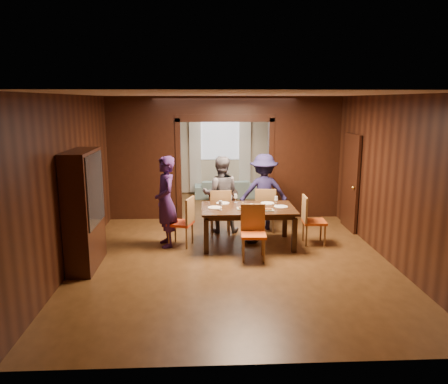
{
  "coord_description": "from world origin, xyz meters",
  "views": [
    {
      "loc": [
        -0.53,
        -8.71,
        2.8
      ],
      "look_at": [
        -0.12,
        -0.4,
        1.05
      ],
      "focal_mm": 35.0,
      "sensor_mm": 36.0,
      "label": 1
    }
  ],
  "objects": [
    {
      "name": "wineglass_far",
      "position": [
        0.13,
        -0.09,
        0.85
      ],
      "size": [
        0.08,
        0.08,
        0.18
      ],
      "primitive_type": null,
      "color": "silver",
      "rests_on": "dining_table"
    },
    {
      "name": "floor",
      "position": [
        0.0,
        0.0,
        0.0
      ],
      "size": [
        9.0,
        9.0,
        0.0
      ],
      "primitive_type": "plane",
      "color": "#492E14",
      "rests_on": "ground"
    },
    {
      "name": "wineglass_right",
      "position": [
        0.92,
        -0.34,
        0.85
      ],
      "size": [
        0.08,
        0.08,
        0.18
      ],
      "primitive_type": null,
      "color": "silver",
      "rests_on": "dining_table"
    },
    {
      "name": "chair_far_r",
      "position": [
        0.82,
        0.42,
        0.48
      ],
      "size": [
        0.49,
        0.49,
        0.97
      ],
      "primitive_type": null,
      "rotation": [
        0.0,
        0.0,
        3.03
      ],
      "color": "#C04A12",
      "rests_on": "floor"
    },
    {
      "name": "curtain_left",
      "position": [
        -0.75,
        4.4,
        1.25
      ],
      "size": [
        0.35,
        0.06,
        2.4
      ],
      "primitive_type": "cube",
      "color": "white",
      "rests_on": "back_wall"
    },
    {
      "name": "chair_near",
      "position": [
        0.36,
        -1.3,
        0.48
      ],
      "size": [
        0.46,
        0.46,
        0.97
      ],
      "primitive_type": null,
      "rotation": [
        0.0,
        0.0,
        -0.05
      ],
      "color": "#EC5816",
      "rests_on": "floor"
    },
    {
      "name": "serving_bowl",
      "position": [
        0.43,
        -0.36,
        0.8
      ],
      "size": [
        0.35,
        0.35,
        0.09
      ],
      "primitive_type": "imported",
      "color": "black",
      "rests_on": "dining_table"
    },
    {
      "name": "room_walls",
      "position": [
        0.0,
        1.89,
        1.51
      ],
      "size": [
        5.52,
        9.01,
        2.9
      ],
      "color": "black",
      "rests_on": "floor"
    },
    {
      "name": "plate_far_l",
      "position": [
        -0.13,
        -0.14,
        0.77
      ],
      "size": [
        0.27,
        0.27,
        0.01
      ],
      "primitive_type": "cylinder",
      "color": "silver",
      "rests_on": "dining_table"
    },
    {
      "name": "chair_far_l",
      "position": [
        -0.16,
        0.32,
        0.48
      ],
      "size": [
        0.45,
        0.45,
        0.97
      ],
      "primitive_type": null,
      "rotation": [
        0.0,
        0.0,
        3.17
      ],
      "color": "#E83E15",
      "rests_on": "floor"
    },
    {
      "name": "coffee_table",
      "position": [
        -0.01,
        2.77,
        0.2
      ],
      "size": [
        0.8,
        0.5,
        0.4
      ],
      "primitive_type": "cube",
      "color": "black",
      "rests_on": "floor"
    },
    {
      "name": "ceiling",
      "position": [
        0.0,
        0.0,
        2.9
      ],
      "size": [
        5.5,
        9.0,
        0.02
      ],
      "primitive_type": "cube",
      "color": "silver",
      "rests_on": "room_walls"
    },
    {
      "name": "chair_right",
      "position": [
        1.67,
        -0.5,
        0.48
      ],
      "size": [
        0.46,
        0.46,
        0.97
      ],
      "primitive_type": null,
      "rotation": [
        0.0,
        0.0,
        1.52
      ],
      "color": "#C94912",
      "rests_on": "floor"
    },
    {
      "name": "curtain_right",
      "position": [
        0.75,
        4.4,
        1.25
      ],
      "size": [
        0.35,
        0.06,
        2.4
      ],
      "primitive_type": "cube",
      "color": "white",
      "rests_on": "back_wall"
    },
    {
      "name": "condiment_jar",
      "position": [
        0.23,
        -0.57,
        0.82
      ],
      "size": [
        0.08,
        0.08,
        0.11
      ],
      "primitive_type": null,
      "color": "#4D2B12",
      "rests_on": "dining_table"
    },
    {
      "name": "platter_a",
      "position": [
        0.27,
        -0.61,
        0.78
      ],
      "size": [
        0.3,
        0.2,
        0.04
      ],
      "primitive_type": "cube",
      "color": "gray",
      "rests_on": "dining_table"
    },
    {
      "name": "hutch",
      "position": [
        -2.53,
        -1.5,
        1.0
      ],
      "size": [
        0.4,
        1.2,
        2.0
      ],
      "primitive_type": "cube",
      "color": "black",
      "rests_on": "floor"
    },
    {
      "name": "sofa",
      "position": [
        0.12,
        3.85,
        0.26
      ],
      "size": [
        1.8,
        0.72,
        0.52
      ],
      "primitive_type": "imported",
      "rotation": [
        0.0,
        0.0,
        3.15
      ],
      "color": "#82A9AA",
      "rests_on": "floor"
    },
    {
      "name": "chair_left",
      "position": [
        -0.97,
        -0.48,
        0.48
      ],
      "size": [
        0.55,
        0.55,
        0.97
      ],
      "primitive_type": null,
      "rotation": [
        0.0,
        0.0,
        -1.87
      ],
      "color": "red",
      "rests_on": "floor"
    },
    {
      "name": "door_right",
      "position": [
        2.7,
        0.5,
        1.05
      ],
      "size": [
        0.06,
        0.9,
        2.1
      ],
      "primitive_type": "cube",
      "color": "black",
      "rests_on": "floor"
    },
    {
      "name": "platter_b",
      "position": [
        0.65,
        -0.76,
        0.78
      ],
      "size": [
        0.3,
        0.2,
        0.04
      ],
      "primitive_type": "cube",
      "color": "slate",
      "rests_on": "dining_table"
    },
    {
      "name": "person_purple",
      "position": [
        -1.25,
        -0.46,
        0.88
      ],
      "size": [
        0.59,
        0.74,
        1.77
      ],
      "primitive_type": "imported",
      "rotation": [
        0.0,
        0.0,
        -1.28
      ],
      "color": "#371A4E",
      "rests_on": "floor"
    },
    {
      "name": "person_grey",
      "position": [
        -0.15,
        0.44,
        0.82
      ],
      "size": [
        0.83,
        0.66,
        1.65
      ],
      "primitive_type": "imported",
      "rotation": [
        0.0,
        0.0,
        3.1
      ],
      "color": "#59575F",
      "rests_on": "floor"
    },
    {
      "name": "plate_far_r",
      "position": [
        0.78,
        -0.19,
        0.77
      ],
      "size": [
        0.27,
        0.27,
        0.01
      ],
      "primitive_type": "cylinder",
      "color": "white",
      "rests_on": "dining_table"
    },
    {
      "name": "plate_right",
      "position": [
        0.99,
        -0.49,
        0.77
      ],
      "size": [
        0.27,
        0.27,
        0.01
      ],
      "primitive_type": "cylinder",
      "color": "silver",
      "rests_on": "dining_table"
    },
    {
      "name": "window_far",
      "position": [
        0.0,
        4.44,
        1.7
      ],
      "size": [
        1.2,
        0.03,
        1.3
      ],
      "primitive_type": "cube",
      "color": "silver",
      "rests_on": "back_wall"
    },
    {
      "name": "wineglass_left",
      "position": [
        -0.2,
        -0.69,
        0.85
      ],
      "size": [
        0.08,
        0.08,
        0.18
      ],
      "primitive_type": null,
      "color": "white",
      "rests_on": "dining_table"
    },
    {
      "name": "dining_table",
      "position": [
        0.35,
        -0.5,
        0.38
      ],
      "size": [
        1.81,
        1.12,
        0.76
      ],
      "primitive_type": "cube",
      "color": "black",
      "rests_on": "floor"
    },
    {
      "name": "tumbler",
      "position": [
        0.38,
        -0.79,
        0.83
      ],
      "size": [
        0.07,
        0.07,
        0.14
      ],
      "primitive_type": "cylinder",
      "color": "silver",
      "rests_on": "dining_table"
    },
    {
      "name": "plate_near",
      "position": [
        0.37,
        -0.83,
        0.77
      ],
      "size": [
        0.27,
        0.27,
        0.01
      ],
      "primitive_type": "cylinder",
      "color": "white",
      "rests_on": "dining_table"
    },
    {
      "name": "plate_left",
      "position": [
        -0.3,
        -0.5,
        0.77
      ],
      "size": [
        0.27,
        0.27,
        0.01
      ],
      "primitive_type": "cylinder",
      "color": "white",
      "rests_on": "dining_table"
    },
    {
      "name": "person_navy",
      "position": [
        0.8,
        0.59,
        0.83
      ],
      "size": [
        1.08,
        0.63,
        1.67
      ],
      "primitive_type": "imported",
      "rotation": [
        0.0,
        0.0,
        3.15
      ],
      "color": "#1D1940",
      "rests_on": "floor"
    }
  ]
}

